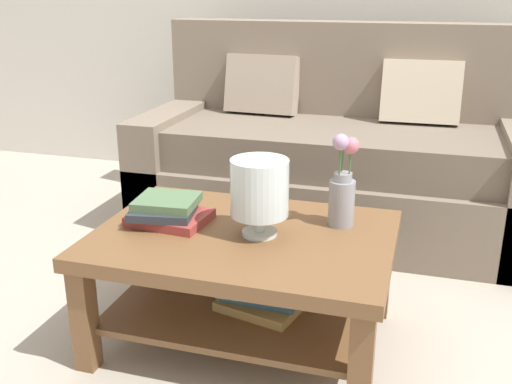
{
  "coord_description": "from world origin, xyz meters",
  "views": [
    {
      "loc": [
        0.58,
        -2.2,
        1.25
      ],
      "look_at": [
        -0.01,
        -0.23,
        0.53
      ],
      "focal_mm": 41.58,
      "sensor_mm": 36.0,
      "label": 1
    }
  ],
  "objects_px": {
    "glass_hurricane_vase": "(260,189)",
    "flower_pitcher": "(343,189)",
    "couch": "(336,159)",
    "coffee_table": "(246,264)",
    "book_stack_main": "(167,211)"
  },
  "relations": [
    {
      "from": "glass_hurricane_vase",
      "to": "flower_pitcher",
      "type": "xyz_separation_m",
      "value": [
        0.26,
        0.17,
        -0.03
      ]
    },
    {
      "from": "glass_hurricane_vase",
      "to": "couch",
      "type": "bearing_deg",
      "value": 86.91
    },
    {
      "from": "coffee_table",
      "to": "book_stack_main",
      "type": "height_order",
      "value": "book_stack_main"
    },
    {
      "from": "glass_hurricane_vase",
      "to": "coffee_table",
      "type": "bearing_deg",
      "value": 178.12
    },
    {
      "from": "coffee_table",
      "to": "book_stack_main",
      "type": "bearing_deg",
      "value": 178.14
    },
    {
      "from": "couch",
      "to": "book_stack_main",
      "type": "height_order",
      "value": "couch"
    },
    {
      "from": "coffee_table",
      "to": "flower_pitcher",
      "type": "distance_m",
      "value": 0.44
    },
    {
      "from": "book_stack_main",
      "to": "glass_hurricane_vase",
      "type": "distance_m",
      "value": 0.37
    },
    {
      "from": "coffee_table",
      "to": "glass_hurricane_vase",
      "type": "relative_size",
      "value": 3.82
    },
    {
      "from": "coffee_table",
      "to": "glass_hurricane_vase",
      "type": "bearing_deg",
      "value": -1.88
    },
    {
      "from": "couch",
      "to": "coffee_table",
      "type": "xyz_separation_m",
      "value": [
        -0.12,
        -1.23,
        -0.06
      ]
    },
    {
      "from": "couch",
      "to": "flower_pitcher",
      "type": "relative_size",
      "value": 5.92
    },
    {
      "from": "book_stack_main",
      "to": "flower_pitcher",
      "type": "bearing_deg",
      "value": 14.39
    },
    {
      "from": "book_stack_main",
      "to": "glass_hurricane_vase",
      "type": "xyz_separation_m",
      "value": [
        0.35,
        -0.01,
        0.12
      ]
    },
    {
      "from": "couch",
      "to": "glass_hurricane_vase",
      "type": "height_order",
      "value": "couch"
    }
  ]
}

